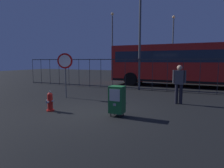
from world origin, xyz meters
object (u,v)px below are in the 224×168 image
at_px(street_light_far_left, 173,42).
at_px(stop_sign, 65,66).
at_px(street_light_near_right, 112,40).
at_px(fire_hydrant, 50,102).
at_px(pedestrian, 179,82).
at_px(street_light_near_left, 140,20).
at_px(newspaper_box_primary, 117,99).
at_px(bus_near, 185,63).

bearing_deg(street_light_far_left, stop_sign, -103.49).
xyz_separation_m(stop_sign, street_light_near_right, (-3.00, 12.53, 2.54)).
distance_m(fire_hydrant, pedestrian, 5.34).
relative_size(fire_hydrant, street_light_near_right, 0.10).
relative_size(street_light_near_left, street_light_near_right, 1.06).
relative_size(fire_hydrant, newspaper_box_primary, 0.73).
xyz_separation_m(fire_hydrant, newspaper_box_primary, (2.53, 0.36, 0.22)).
bearing_deg(fire_hydrant, street_light_near_right, 105.44).
bearing_deg(street_light_far_left, street_light_near_left, -94.56).
bearing_deg(street_light_near_right, street_light_far_left, 12.89).
relative_size(newspaper_box_primary, pedestrian, 0.61).
distance_m(stop_sign, bus_near, 8.79).
relative_size(street_light_near_right, street_light_far_left, 1.09).
relative_size(fire_hydrant, street_light_near_left, 0.10).
xyz_separation_m(pedestrian, street_light_near_right, (-8.35, 11.75, 3.19)).
height_order(newspaper_box_primary, pedestrian, pedestrian).
height_order(fire_hydrant, street_light_near_left, street_light_near_left).
bearing_deg(stop_sign, newspaper_box_primary, -29.49).
xyz_separation_m(newspaper_box_primary, pedestrian, (1.69, 2.86, 0.38)).
distance_m(pedestrian, street_light_far_left, 13.66).
xyz_separation_m(fire_hydrant, pedestrian, (4.22, 3.22, 0.60)).
height_order(pedestrian, street_light_near_right, street_light_near_right).
xyz_separation_m(pedestrian, street_light_near_left, (-2.77, 3.45, 3.42)).
relative_size(pedestrian, street_light_far_left, 0.25).
bearing_deg(street_light_near_right, fire_hydrant, -74.56).
xyz_separation_m(pedestrian, bus_near, (-0.24, 6.37, 0.76)).
xyz_separation_m(street_light_near_left, street_light_far_left, (0.78, 9.75, -0.54)).
xyz_separation_m(stop_sign, street_light_far_left, (3.35, 13.99, 2.23)).
height_order(fire_hydrant, newspaper_box_primary, newspaper_box_primary).
distance_m(bus_near, street_light_near_right, 10.03).
distance_m(newspaper_box_primary, bus_near, 9.41).
bearing_deg(pedestrian, street_light_near_left, 128.75).
xyz_separation_m(fire_hydrant, street_light_far_left, (2.22, 16.42, 3.48)).
bearing_deg(fire_hydrant, newspaper_box_primary, 8.16).
xyz_separation_m(fire_hydrant, stop_sign, (-1.13, 2.43, 1.25)).
bearing_deg(bus_near, newspaper_box_primary, -98.57).
distance_m(pedestrian, street_light_near_left, 5.60).
bearing_deg(pedestrian, stop_sign, -171.64).
bearing_deg(newspaper_box_primary, street_light_far_left, 91.10).
relative_size(stop_sign, street_light_near_right, 0.31).
xyz_separation_m(pedestrian, street_light_far_left, (-1.99, 13.20, 2.88)).
bearing_deg(bus_near, pedestrian, -87.52).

